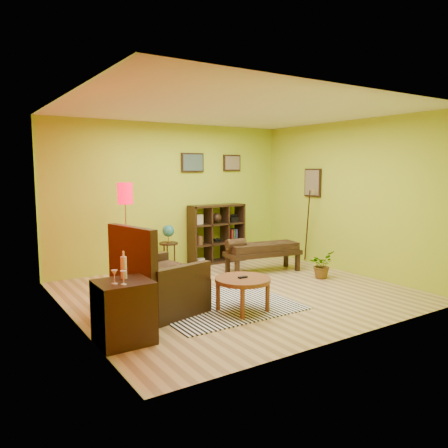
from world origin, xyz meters
TOP-DOWN VIEW (x-y plane):
  - ground at (0.00, 0.00)m, footprint 5.00×5.00m
  - room_shell at (-0.09, 0.01)m, footprint 5.04×4.54m
  - zebra_rug at (-0.57, -0.43)m, footprint 1.96×1.69m
  - coffee_table at (-0.47, -0.82)m, footprint 0.76×0.76m
  - armchair at (-1.47, -0.23)m, footprint 1.18×1.18m
  - side_cabinet at (-2.20, -0.98)m, footprint 0.59×0.54m
  - floor_lamp at (-1.29, 1.34)m, footprint 0.26×0.26m
  - globe_table at (-0.24, 1.93)m, footprint 0.36×0.36m
  - cube_shelf at (0.91, 2.03)m, footprint 1.20×0.35m
  - bench at (1.14, 0.85)m, footprint 1.50×0.73m
  - potted_plant at (1.77, -0.08)m, footprint 0.57×0.60m

SIDE VIEW (x-z plane):
  - ground at x=0.00m, z-range 0.00..0.00m
  - zebra_rug at x=-0.57m, z-range 0.00..0.01m
  - potted_plant at x=1.77m, z-range 0.00..0.37m
  - side_cabinet at x=-2.20m, z-range -0.15..0.86m
  - armchair at x=-1.47m, z-range -0.24..0.97m
  - coffee_table at x=-0.47m, z-range 0.16..0.64m
  - bench at x=1.14m, z-range 0.09..0.76m
  - cube_shelf at x=0.91m, z-range 0.00..1.20m
  - globe_table at x=-0.24m, z-range 0.22..1.09m
  - floor_lamp at x=-1.29m, z-range 0.53..2.23m
  - room_shell at x=-0.09m, z-range 0.39..3.21m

